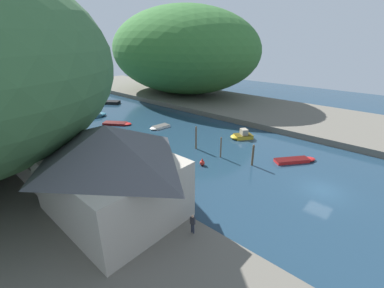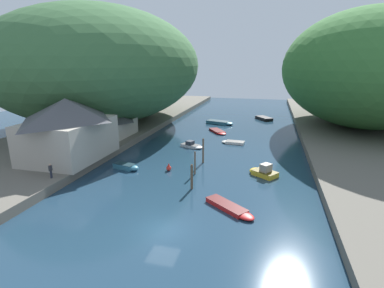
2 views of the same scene
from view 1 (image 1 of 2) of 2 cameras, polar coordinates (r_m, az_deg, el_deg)
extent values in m
plane|color=#1E384C|center=(46.99, -10.18, 3.13)|extent=(130.00, 130.00, 0.00)
cube|color=#666056|center=(64.39, 7.36, 8.98)|extent=(22.00, 120.00, 1.02)
ellipsoid|color=#387033|center=(73.54, -2.37, 20.04)|extent=(31.85, 44.59, 22.46)
cube|color=#B2A899|center=(23.09, -17.21, -8.91)|extent=(8.53, 11.13, 5.14)
pyramid|color=#4C4C51|center=(21.36, -18.42, 0.34)|extent=(9.21, 12.02, 2.87)
cube|color=#B2A899|center=(33.35, -29.13, -3.26)|extent=(5.99, 9.58, 2.70)
pyramid|color=#4C4C51|center=(32.57, -29.84, 0.24)|extent=(6.47, 10.35, 1.70)
cube|color=teal|center=(57.62, -22.10, 5.75)|extent=(5.35, 3.45, 0.66)
ellipsoid|color=teal|center=(58.06, -19.72, 6.20)|extent=(2.95, 2.66, 0.66)
cube|color=#132A33|center=(57.54, -22.15, 6.08)|extent=(5.46, 3.52, 0.03)
cube|color=black|center=(68.79, -17.69, 8.82)|extent=(4.33, 4.96, 0.64)
ellipsoid|color=black|center=(69.76, -19.40, 8.79)|extent=(2.97, 3.03, 0.64)
cube|color=black|center=(68.71, -17.73, 9.09)|extent=(4.42, 5.06, 0.03)
cube|color=silver|center=(47.75, -6.92, 3.87)|extent=(3.19, 1.90, 0.38)
ellipsoid|color=silver|center=(46.89, -8.40, 3.44)|extent=(1.65, 1.70, 0.38)
cube|color=#504E4A|center=(47.68, -6.93, 4.10)|extent=(3.25, 1.94, 0.03)
cube|color=white|center=(40.80, -10.44, 0.41)|extent=(3.43, 2.65, 0.40)
ellipsoid|color=white|center=(41.18, -8.41, 0.75)|extent=(1.99, 1.99, 0.40)
cube|color=#525252|center=(40.72, -10.46, 0.69)|extent=(3.50, 2.70, 0.03)
cube|color=#333842|center=(40.59, -10.62, 1.05)|extent=(1.41, 1.45, 0.61)
cube|color=gold|center=(43.04, 11.29, 1.66)|extent=(3.38, 3.17, 0.60)
ellipsoid|color=gold|center=(42.51, 9.54, 1.52)|extent=(2.18, 2.27, 0.60)
cube|color=#4C3E0E|center=(42.93, 11.32, 2.05)|extent=(3.45, 3.23, 0.03)
cube|color=#9E937F|center=(42.80, 11.47, 2.65)|extent=(1.57, 1.64, 0.97)
cube|color=red|center=(51.43, -16.74, 4.42)|extent=(3.87, 4.60, 0.37)
ellipsoid|color=red|center=(50.56, -14.51, 4.36)|extent=(2.61, 2.74, 0.37)
cube|color=#450A0A|center=(51.37, -16.76, 4.63)|extent=(3.95, 4.69, 0.03)
cube|color=red|center=(36.62, 21.29, -3.44)|extent=(4.42, 3.90, 0.41)
ellipsoid|color=red|center=(37.81, 24.23, -3.10)|extent=(2.60, 2.45, 0.41)
cube|color=#450A0A|center=(36.53, 21.34, -3.12)|extent=(4.51, 3.97, 0.03)
cube|color=teal|center=(28.98, -4.05, -8.55)|extent=(3.13, 1.95, 0.66)
ellipsoid|color=teal|center=(29.63, -1.62, -7.75)|extent=(1.70, 1.54, 0.66)
cube|color=#132A33|center=(28.81, -4.07, -7.96)|extent=(3.19, 1.99, 0.03)
cylinder|color=brown|center=(33.70, 13.35, -2.54)|extent=(0.28, 0.28, 2.70)
sphere|color=brown|center=(33.15, 13.57, -0.34)|extent=(0.25, 0.25, 0.25)
cylinder|color=brown|center=(35.17, 6.43, -0.85)|extent=(0.21, 0.21, 2.84)
sphere|color=brown|center=(34.63, 6.53, 1.38)|extent=(0.19, 0.19, 0.19)
cylinder|color=brown|center=(37.66, 0.90, 1.32)|extent=(0.26, 0.26, 3.35)
sphere|color=brown|center=(37.08, 0.92, 3.82)|extent=(0.24, 0.24, 0.24)
sphere|color=red|center=(33.23, 2.28, -4.23)|extent=(0.66, 0.66, 0.66)
cone|color=red|center=(33.01, 2.30, -3.46)|extent=(0.33, 0.33, 0.33)
cylinder|color=#282D3D|center=(22.46, -5.68, -15.50)|extent=(0.13, 0.13, 0.85)
cylinder|color=#282D3D|center=(22.54, -6.08, -15.36)|extent=(0.13, 0.13, 0.85)
cube|color=navy|center=(22.06, -5.96, -13.92)|extent=(0.30, 0.42, 0.62)
sphere|color=#9E7051|center=(21.81, -6.00, -13.03)|extent=(0.22, 0.22, 0.22)
cylinder|color=#282D3D|center=(21.09, 0.35, -18.31)|extent=(0.13, 0.13, 0.85)
cylinder|color=#282D3D|center=(21.17, -0.05, -18.11)|extent=(0.13, 0.13, 0.85)
cube|color=#2D2D33|center=(20.66, 0.15, -16.66)|extent=(0.24, 0.39, 0.62)
sphere|color=tan|center=(20.40, 0.15, -15.74)|extent=(0.22, 0.22, 0.22)
camera|label=2|loc=(38.47, 66.45, 6.78)|focal=28.00mm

